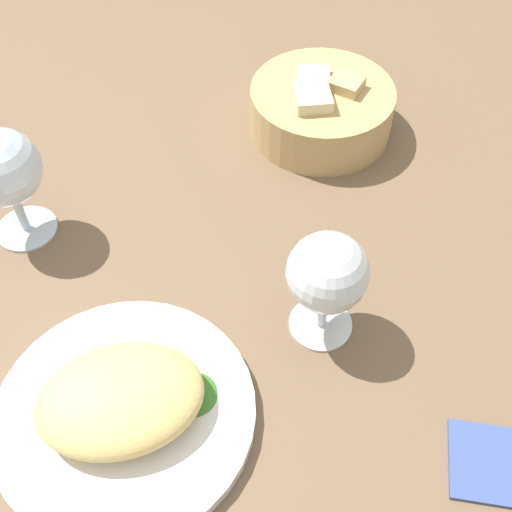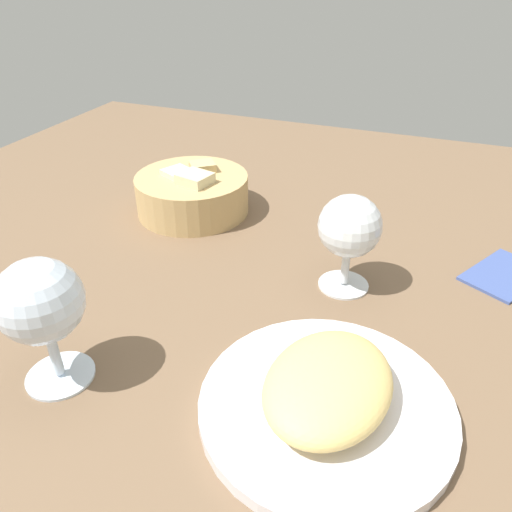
# 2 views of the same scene
# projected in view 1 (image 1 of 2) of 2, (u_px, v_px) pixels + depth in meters

# --- Properties ---
(ground_plane) EXTENTS (1.40, 1.40, 0.02)m
(ground_plane) POSITION_uv_depth(u_px,v_px,m) (223.00, 286.00, 0.69)
(ground_plane) COLOR brown
(plate) EXTENTS (0.23, 0.23, 0.01)m
(plate) POSITION_uv_depth(u_px,v_px,m) (125.00, 413.00, 0.58)
(plate) COLOR white
(plate) RESTS_ON ground_plane
(omelette) EXTENTS (0.16, 0.13, 0.04)m
(omelette) POSITION_uv_depth(u_px,v_px,m) (120.00, 399.00, 0.56)
(omelette) COLOR #E8C774
(omelette) RESTS_ON plate
(lettuce_garnish) EXTENTS (0.05, 0.05, 0.01)m
(lettuce_garnish) POSITION_uv_depth(u_px,v_px,m) (192.00, 392.00, 0.58)
(lettuce_garnish) COLOR #3C7C2B
(lettuce_garnish) RESTS_ON plate
(bread_basket) EXTENTS (0.18, 0.18, 0.08)m
(bread_basket) POSITION_uv_depth(u_px,v_px,m) (321.00, 109.00, 0.80)
(bread_basket) COLOR tan
(bread_basket) RESTS_ON ground_plane
(wine_glass_near) EXTENTS (0.08, 0.08, 0.12)m
(wine_glass_near) POSITION_uv_depth(u_px,v_px,m) (327.00, 276.00, 0.58)
(wine_glass_near) COLOR silver
(wine_glass_near) RESTS_ON ground_plane
(wine_glass_far) EXTENTS (0.08, 0.08, 0.13)m
(wine_glass_far) POSITION_uv_depth(u_px,v_px,m) (3.00, 171.00, 0.65)
(wine_glass_far) COLOR silver
(wine_glass_far) RESTS_ON ground_plane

